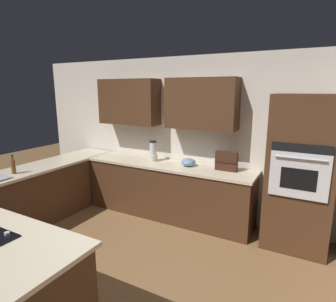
% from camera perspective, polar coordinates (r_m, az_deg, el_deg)
% --- Properties ---
extents(ground_plane, '(14.00, 14.00, 0.00)m').
position_cam_1_polar(ground_plane, '(3.59, -12.99, -23.36)').
color(ground_plane, brown).
extents(wall_back, '(6.00, 0.44, 2.60)m').
position_cam_1_polar(wall_back, '(4.70, 2.05, 4.77)').
color(wall_back, silver).
rests_on(wall_back, ground).
extents(lower_cabinets_back, '(2.80, 0.60, 0.86)m').
position_cam_1_polar(lower_cabinets_back, '(4.69, -0.10, -8.18)').
color(lower_cabinets_back, '#472B19').
rests_on(lower_cabinets_back, ground).
extents(countertop_back, '(2.84, 0.64, 0.04)m').
position_cam_1_polar(countertop_back, '(4.55, -0.10, -2.87)').
color(countertop_back, beige).
rests_on(countertop_back, lower_cabinets_back).
extents(lower_cabinets_side, '(0.60, 2.90, 0.86)m').
position_cam_1_polar(lower_cabinets_side, '(4.95, -25.09, -8.26)').
color(lower_cabinets_side, '#472B19').
rests_on(lower_cabinets_side, ground).
extents(countertop_side, '(0.64, 2.94, 0.04)m').
position_cam_1_polar(countertop_side, '(4.82, -25.58, -3.24)').
color(countertop_side, beige).
rests_on(countertop_side, lower_cabinets_side).
extents(wall_oven, '(0.80, 0.66, 2.03)m').
position_cam_1_polar(wall_oven, '(4.00, 25.31, -4.25)').
color(wall_oven, '#472B19').
rests_on(wall_oven, ground).
extents(blender, '(0.15, 0.15, 0.35)m').
position_cam_1_polar(blender, '(4.69, -3.07, -0.28)').
color(blender, beige).
rests_on(blender, countertop_back).
extents(mixing_bowl, '(0.22, 0.22, 0.12)m').
position_cam_1_polar(mixing_bowl, '(4.42, 4.16, -2.28)').
color(mixing_bowl, '#668CB2').
rests_on(mixing_bowl, countertop_back).
extents(spice_rack, '(0.32, 0.11, 0.29)m').
position_cam_1_polar(spice_rack, '(4.23, 11.81, -2.04)').
color(spice_rack, '#381E14').
rests_on(spice_rack, countertop_back).
extents(dish_soap_bottle, '(0.06, 0.06, 0.28)m').
position_cam_1_polar(dish_soap_bottle, '(4.56, -28.97, -2.74)').
color(dish_soap_bottle, brown).
rests_on(dish_soap_bottle, countertop_side).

